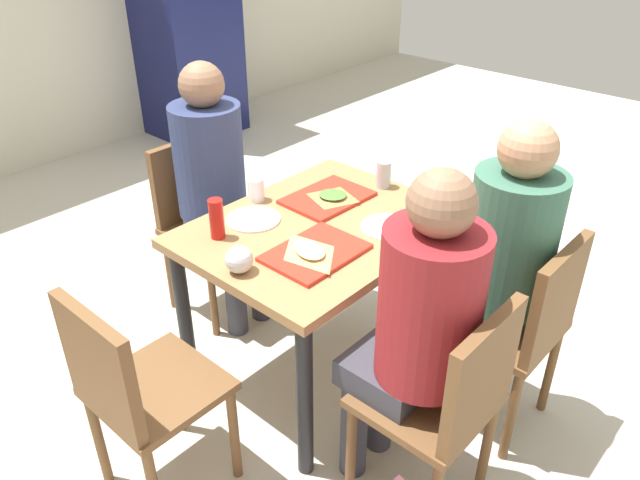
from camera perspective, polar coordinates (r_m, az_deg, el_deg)
ground_plane at (r=2.91m, az=0.00°, el=-11.65°), size 10.00×10.00×0.02m
main_table at (r=2.52m, az=0.00°, el=-0.63°), size 1.04×0.81×0.75m
chair_near_left at (r=2.07m, az=11.78°, el=-14.17°), size 0.40×0.40×0.87m
chair_near_right at (r=2.44m, az=18.26°, el=-7.28°), size 0.40×0.40×0.87m
chair_far_side at (r=3.10m, az=-10.89°, el=2.37°), size 0.40×0.40×0.87m
chair_left_end at (r=2.15m, az=-16.78°, el=-12.98°), size 0.40×0.40×0.87m
person_in_red at (r=1.96m, az=9.04°, el=-7.24°), size 0.32×0.42×1.28m
person_in_brown_jacket at (r=2.35m, az=16.19°, el=-1.21°), size 0.32×0.42×1.28m
person_far_side at (r=2.89m, az=-9.63°, el=5.80°), size 0.32×0.42×1.28m
tray_red_near at (r=2.26m, az=-0.44°, el=-1.17°), size 0.36×0.26×0.02m
tray_red_far at (r=2.65m, az=0.70°, el=3.92°), size 0.37×0.27×0.02m
paper_plate_center at (r=2.51m, az=-6.18°, el=1.92°), size 0.22×0.22×0.01m
paper_plate_near_edge at (r=2.45m, az=6.31°, el=1.20°), size 0.22×0.22×0.01m
pizza_slice_a at (r=2.24m, az=-1.00°, el=-1.03°), size 0.22×0.26×0.02m
pizza_slice_b at (r=2.63m, az=1.19°, el=4.08°), size 0.21×0.22×0.02m
plastic_cup_a at (r=2.64m, az=-5.93°, el=4.65°), size 0.07×0.07×0.10m
plastic_cup_b at (r=2.27m, az=6.87°, el=0.01°), size 0.07×0.07×0.10m
soda_can at (r=2.76m, az=5.89°, el=6.07°), size 0.07×0.07×0.12m
condiment_bottle at (r=2.37m, az=-9.52°, el=1.94°), size 0.06×0.06×0.16m
foil_bundle at (r=2.16m, az=-7.48°, el=-1.79°), size 0.10×0.10×0.10m
drink_fridge at (r=5.41m, az=-12.27°, el=19.37°), size 0.70×0.60×1.90m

